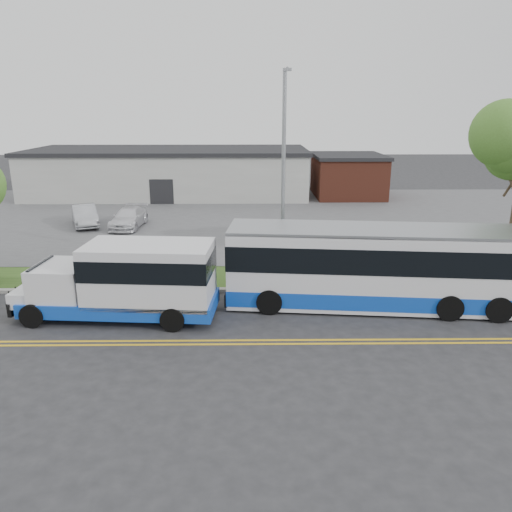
{
  "coord_description": "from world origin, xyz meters",
  "views": [
    {
      "loc": [
        1.47,
        -20.03,
        7.96
      ],
      "look_at": [
        1.73,
        1.34,
        1.6
      ],
      "focal_mm": 35.0,
      "sensor_mm": 36.0,
      "label": 1
    }
  ],
  "objects_px": {
    "parked_car_a": "(85,215)",
    "streetlight_near": "(283,170)",
    "parked_car_b": "(129,218)",
    "transit_bus": "(373,267)",
    "shuttle_bus": "(131,279)"
  },
  "relations": [
    {
      "from": "parked_car_a",
      "to": "parked_car_b",
      "type": "height_order",
      "value": "parked_car_a"
    },
    {
      "from": "streetlight_near",
      "to": "parked_car_a",
      "type": "bearing_deg",
      "value": 139.12
    },
    {
      "from": "transit_bus",
      "to": "parked_car_a",
      "type": "distance_m",
      "value": 22.03
    },
    {
      "from": "parked_car_a",
      "to": "streetlight_near",
      "type": "bearing_deg",
      "value": -63.11
    },
    {
      "from": "transit_bus",
      "to": "parked_car_a",
      "type": "relative_size",
      "value": 2.8
    },
    {
      "from": "parked_car_b",
      "to": "transit_bus",
      "type": "bearing_deg",
      "value": -42.86
    },
    {
      "from": "parked_car_a",
      "to": "parked_car_b",
      "type": "relative_size",
      "value": 0.97
    },
    {
      "from": "streetlight_near",
      "to": "parked_car_b",
      "type": "distance_m",
      "value": 15.21
    },
    {
      "from": "streetlight_near",
      "to": "transit_bus",
      "type": "xyz_separation_m",
      "value": [
        3.54,
        -3.33,
        -3.55
      ]
    },
    {
      "from": "parked_car_a",
      "to": "parked_car_b",
      "type": "xyz_separation_m",
      "value": [
        3.16,
        -0.51,
        -0.06
      ]
    },
    {
      "from": "parked_car_a",
      "to": "shuttle_bus",
      "type": "bearing_deg",
      "value": -88.75
    },
    {
      "from": "transit_bus",
      "to": "parked_car_b",
      "type": "distance_m",
      "value": 19.41
    },
    {
      "from": "transit_bus",
      "to": "parked_car_a",
      "type": "xyz_separation_m",
      "value": [
        -16.51,
        14.56,
        -0.86
      ]
    },
    {
      "from": "streetlight_near",
      "to": "parked_car_b",
      "type": "height_order",
      "value": "streetlight_near"
    },
    {
      "from": "shuttle_bus",
      "to": "parked_car_b",
      "type": "xyz_separation_m",
      "value": [
        -3.64,
        15.14,
        -0.85
      ]
    }
  ]
}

